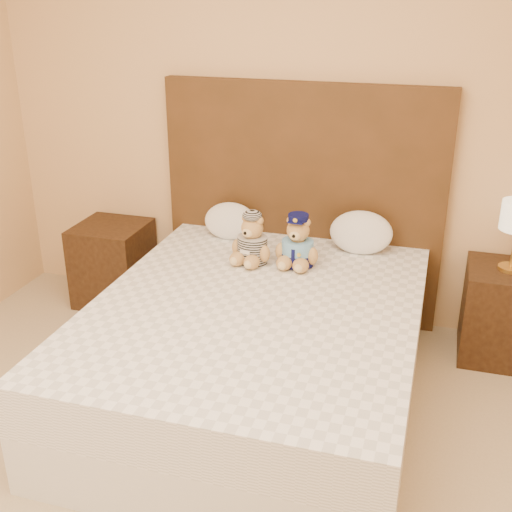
% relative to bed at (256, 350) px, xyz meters
% --- Properties ---
extents(room_walls, '(4.04, 4.52, 2.72)m').
position_rel_bed_xyz_m(room_walls, '(0.00, -0.74, 1.53)').
color(room_walls, '#DDB078').
rests_on(room_walls, ground).
extents(bed, '(1.60, 2.00, 0.55)m').
position_rel_bed_xyz_m(bed, '(0.00, 0.00, 0.00)').
color(bed, white).
rests_on(bed, ground).
extents(headboard, '(1.75, 0.08, 1.50)m').
position_rel_bed_xyz_m(headboard, '(0.00, 1.01, 0.47)').
color(headboard, '#4F2F17').
rests_on(headboard, ground).
extents(nightstand_left, '(0.45, 0.45, 0.55)m').
position_rel_bed_xyz_m(nightstand_left, '(-1.25, 0.80, -0.00)').
color(nightstand_left, '#3B2512').
rests_on(nightstand_left, ground).
extents(nightstand_right, '(0.45, 0.45, 0.55)m').
position_rel_bed_xyz_m(nightstand_right, '(1.25, 0.80, -0.00)').
color(nightstand_right, '#3B2512').
rests_on(nightstand_right, ground).
extents(teddy_police, '(0.28, 0.27, 0.30)m').
position_rel_bed_xyz_m(teddy_police, '(0.09, 0.52, 0.43)').
color(teddy_police, tan).
rests_on(teddy_police, bed).
extents(teddy_prisoner, '(0.31, 0.30, 0.29)m').
position_rel_bed_xyz_m(teddy_prisoner, '(-0.17, 0.49, 0.42)').
color(teddy_prisoner, tan).
rests_on(teddy_prisoner, bed).
extents(pillow_left, '(0.33, 0.22, 0.24)m').
position_rel_bed_xyz_m(pillow_left, '(-0.42, 0.83, 0.39)').
color(pillow_left, white).
rests_on(pillow_left, bed).
extents(pillow_right, '(0.37, 0.24, 0.26)m').
position_rel_bed_xyz_m(pillow_right, '(0.40, 0.83, 0.41)').
color(pillow_right, white).
rests_on(pillow_right, bed).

